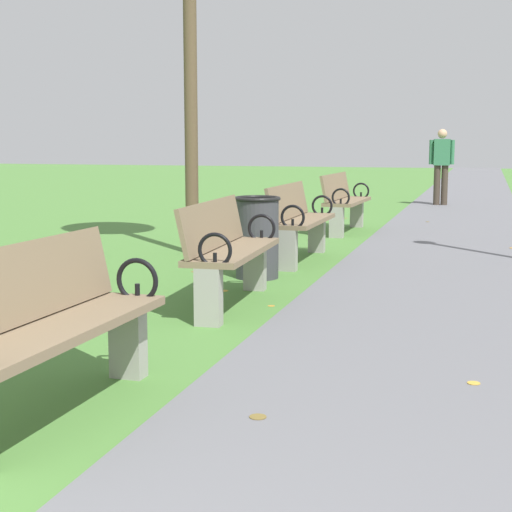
{
  "coord_description": "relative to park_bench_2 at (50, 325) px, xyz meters",
  "views": [
    {
      "loc": [
        1.59,
        -0.7,
        1.41
      ],
      "look_at": [
        -0.05,
        4.86,
        0.55
      ],
      "focal_mm": 54.85,
      "sensor_mm": 36.0,
      "label": 1
    }
  ],
  "objects": [
    {
      "name": "park_bench_5",
      "position": [
        0.0,
        8.5,
        0.0
      ],
      "size": [
        0.53,
        1.62,
        0.9
      ],
      "color": "#7A664C",
      "rests_on": "ground"
    },
    {
      "name": "scattered_leaves",
      "position": [
        0.03,
        3.48,
        -0.48
      ],
      "size": [
        4.63,
        15.91,
        0.02
      ],
      "color": "brown",
      "rests_on": "ground"
    },
    {
      "name": "park_bench_4",
      "position": [
        -0.0,
        5.48,
        0.0
      ],
      "size": [
        0.48,
        1.6,
        0.9
      ],
      "color": "#7A664C",
      "rests_on": "ground"
    },
    {
      "name": "pedestrian_walking",
      "position": [
        1.15,
        13.91,
        0.44
      ],
      "size": [
        0.53,
        0.26,
        1.62
      ],
      "color": "#3D3328",
      "rests_on": "paved_walkway"
    },
    {
      "name": "park_bench_3",
      "position": [
        0.0,
        2.85,
        0.0
      ],
      "size": [
        0.54,
        1.62,
        0.9
      ],
      "color": "#7A664C",
      "rests_on": "ground"
    },
    {
      "name": "park_bench_2",
      "position": [
        0.0,
        0.0,
        0.0
      ],
      "size": [
        0.51,
        1.61,
        0.9
      ],
      "color": "#7A664C",
      "rests_on": "ground"
    },
    {
      "name": "paved_walkway",
      "position": [
        1.62,
        15.3,
        -0.48
      ],
      "size": [
        2.24,
        44.0,
        0.02
      ],
      "primitive_type": "cube",
      "color": "slate",
      "rests_on": "ground"
    },
    {
      "name": "trash_bin",
      "position": [
        -0.15,
        4.23,
        -0.06
      ],
      "size": [
        0.48,
        0.48,
        0.84
      ],
      "color": "#38383D",
      "rests_on": "ground"
    }
  ]
}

